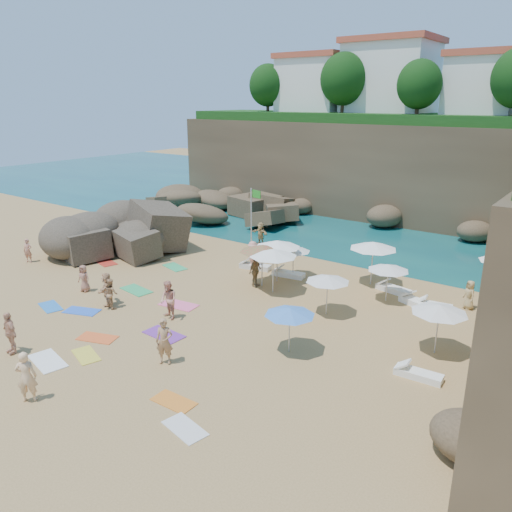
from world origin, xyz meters
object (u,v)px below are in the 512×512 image
Objects in this scene: lounger_0 at (255,266)px; person_stand_5 at (261,233)px; person_stand_4 at (469,295)px; person_stand_6 at (26,377)px; flag_pole at (253,212)px; parasol_2 at (501,258)px; person_stand_2 at (253,255)px; person_stand_3 at (255,271)px; person_stand_0 at (28,251)px; parasol_1 at (373,245)px; parasol_0 at (277,244)px; person_stand_1 at (111,293)px; rock_outcrop at (127,255)px.

person_stand_5 is (-2.89, 4.56, 0.66)m from lounger_0.
person_stand_6 is (-10.12, -17.26, 0.20)m from person_stand_4.
flag_pole is 1.96× the size of parasol_2.
person_stand_5 is 0.86× the size of person_stand_6.
person_stand_2 is 15.90m from person_stand_6.
person_stand_3 is 1.10× the size of person_stand_5.
person_stand_2 reaches higher than person_stand_5.
person_stand_0 is 0.86× the size of person_stand_3.
parasol_0 is at bearing -148.17° from parasol_1.
person_stand_6 is (0.25, -13.50, 0.04)m from person_stand_3.
person_stand_1 is (-15.07, -13.47, -1.19)m from parasol_2.
person_stand_4 reaches higher than lounger_0.
person_stand_6 reaches higher than person_stand_4.
person_stand_6 is (-0.30, -14.85, -1.30)m from parasol_0.
person_stand_3 is (14.18, 5.10, 0.13)m from person_stand_0.
person_stand_1 is at bearing -130.08° from parasol_1.
parasol_2 is 27.94m from person_stand_0.
parasol_0 is 7.78m from person_stand_5.
flag_pole is 8.91m from parasol_1.
rock_outcrop is at bearing -96.32° from person_stand_6.
person_stand_2 is at bearing -164.82° from parasol_1.
parasol_1 is 5.56m from person_stand_4.
lounger_0 is at bearing -165.65° from parasol_1.
parasol_2 is at bearing -163.13° from person_stand_6.
parasol_0 reaches higher than person_stand_5.
parasol_1 is 1.48× the size of person_stand_2.
person_stand_5 is at bearing 30.87° from person_stand_3.
person_stand_6 reaches higher than person_stand_1.
lounger_0 is at bearing -129.00° from person_stand_4.
parasol_2 is 1.20× the size of person_stand_6.
rock_outcrop is 5.03× the size of person_stand_5.
parasol_2 is (14.87, 1.92, -0.86)m from flag_pole.
person_stand_4 is at bearing -102.33° from parasol_2.
person_stand_2 is (8.42, 2.69, 0.88)m from rock_outcrop.
person_stand_3 is at bearing -112.31° from parasol_0.
rock_outcrop is 21.08m from person_stand_4.
parasol_1 is 1.70× the size of person_stand_0.
person_stand_4 is at bearing -4.07° from parasol_1.
parasol_2 is at bearing 122.28° from person_stand_4.
flag_pole is 2.51× the size of person_stand_2.
parasol_0 is 2.91m from person_stand_2.
person_stand_3 is (10.27, 0.43, 0.90)m from rock_outcrop.
person_stand_0 is (-19.22, -9.24, -1.50)m from parasol_1.
parasol_1 is 1.36× the size of lounger_0.
parasol_0 reaches higher than lounger_0.
person_stand_6 is at bearing -117.95° from parasol_2.
parasol_1 is 1.39× the size of person_stand_6.
flag_pole is (6.46, 5.36, 2.82)m from rock_outcrop.
flag_pole is 2.30× the size of lounger_0.
parasol_1 is at bearing -7.83° from person_stand_5.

